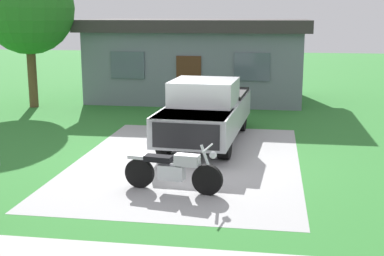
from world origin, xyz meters
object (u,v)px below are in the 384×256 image
motorcycle (173,170)px  pickup_truck (207,110)px  shade_tree (28,8)px  neighbor_house (198,59)px

motorcycle → pickup_truck: pickup_truck is taller
pickup_truck → shade_tree: shade_tree is taller
pickup_truck → neighbor_house: neighbor_house is taller
neighbor_house → shade_tree: bearing=-152.8°
shade_tree → pickup_truck: bearing=-31.7°
shade_tree → motorcycle: bearing=-51.1°
pickup_truck → shade_tree: bearing=148.3°
motorcycle → neighbor_house: (-1.31, 12.70, 1.32)m
motorcycle → shade_tree: 12.64m
motorcycle → shade_tree: shade_tree is taller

